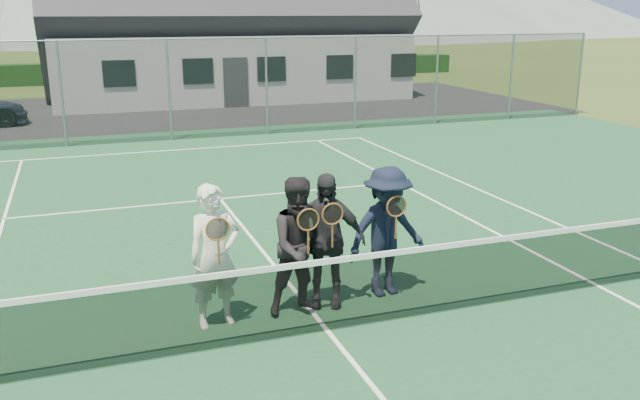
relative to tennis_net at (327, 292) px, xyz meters
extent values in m
plane|color=#354A1A|center=(0.00, 20.00, -0.54)|extent=(220.00, 220.00, 0.00)
cube|color=#1C4C2B|center=(0.00, 0.00, -0.53)|extent=(30.00, 30.00, 0.02)
cube|color=black|center=(-4.00, 20.00, -0.53)|extent=(40.00, 12.00, 0.01)
cube|color=black|center=(0.00, 32.00, 0.01)|extent=(40.00, 1.20, 1.10)
cube|color=white|center=(0.00, 11.88, -0.51)|extent=(10.97, 0.06, 0.01)
cube|color=white|center=(4.12, 0.00, -0.51)|extent=(0.06, 23.77, 0.01)
cube|color=white|center=(0.00, 6.40, -0.51)|extent=(8.23, 0.06, 0.01)
cube|color=white|center=(0.00, 0.00, -0.51)|extent=(0.06, 12.80, 0.01)
cube|color=black|center=(0.00, 0.00, -0.06)|extent=(11.60, 0.02, 0.88)
cube|color=white|center=(0.00, 0.00, 0.39)|extent=(11.60, 0.03, 0.07)
cylinder|color=slate|center=(-3.00, 13.50, 0.96)|extent=(0.07, 0.07, 3.00)
cylinder|color=slate|center=(0.00, 13.50, 0.96)|extent=(0.07, 0.07, 3.00)
cylinder|color=slate|center=(3.00, 13.50, 0.96)|extent=(0.07, 0.07, 3.00)
cylinder|color=slate|center=(6.00, 13.50, 0.96)|extent=(0.07, 0.07, 3.00)
cylinder|color=slate|center=(9.00, 13.50, 0.96)|extent=(0.07, 0.07, 3.00)
cylinder|color=slate|center=(12.00, 13.50, 0.96)|extent=(0.07, 0.07, 3.00)
cylinder|color=slate|center=(15.00, 13.50, 0.96)|extent=(0.07, 0.07, 3.00)
cube|color=black|center=(0.00, 13.50, 0.96)|extent=(30.00, 0.03, 3.00)
cylinder|color=slate|center=(0.00, 13.50, 2.46)|extent=(30.00, 0.04, 0.04)
cube|color=silver|center=(4.00, 24.00, 0.86)|extent=(15.00, 8.00, 2.80)
cube|color=#2D2D33|center=(3.50, 19.98, 0.46)|extent=(1.00, 0.06, 2.00)
cube|color=black|center=(-1.00, 19.98, 0.96)|extent=(1.20, 0.06, 1.00)
cube|color=black|center=(2.00, 19.98, 0.96)|extent=(1.20, 0.06, 1.00)
cube|color=black|center=(5.00, 19.98, 0.96)|extent=(1.20, 0.06, 1.00)
cube|color=black|center=(8.00, 19.98, 0.96)|extent=(1.20, 0.06, 1.00)
cube|color=black|center=(11.00, 19.98, 0.96)|extent=(1.20, 0.06, 1.00)
cylinder|color=#332112|center=(2.00, 33.00, 1.39)|extent=(0.22, 0.22, 3.85)
cylinder|color=#362013|center=(12.00, 33.00, 1.39)|extent=(0.22, 0.22, 3.85)
cylinder|color=#3A2715|center=(18.00, 33.00, 1.39)|extent=(0.22, 0.22, 3.85)
imported|color=silver|center=(-1.22, 0.65, 0.38)|extent=(0.71, 0.52, 1.80)
torus|color=brown|center=(-1.22, 0.38, 0.81)|extent=(0.29, 0.02, 0.29)
cylinder|color=black|center=(-1.22, 0.38, 0.81)|extent=(0.25, 0.00, 0.25)
cylinder|color=brown|center=(-1.22, 0.38, 0.53)|extent=(0.03, 0.03, 0.32)
imported|color=black|center=(-0.11, 0.65, 0.38)|extent=(0.91, 0.73, 1.80)
torus|color=brown|center=(-0.11, 0.38, 0.81)|extent=(0.29, 0.02, 0.29)
cylinder|color=black|center=(-0.11, 0.38, 0.81)|extent=(0.25, 0.00, 0.25)
cylinder|color=brown|center=(-0.11, 0.38, 0.53)|extent=(0.03, 0.03, 0.32)
imported|color=#232428|center=(0.25, 0.77, 0.38)|extent=(1.14, 0.82, 1.80)
torus|color=brown|center=(0.25, 0.50, 0.81)|extent=(0.29, 0.02, 0.29)
cylinder|color=black|center=(0.25, 0.50, 0.81)|extent=(0.25, 0.00, 0.25)
cylinder|color=brown|center=(0.25, 0.50, 0.53)|extent=(0.03, 0.03, 0.32)
imported|color=black|center=(1.16, 0.81, 0.38)|extent=(1.23, 0.80, 1.80)
torus|color=brown|center=(1.16, 0.54, 0.81)|extent=(0.29, 0.02, 0.29)
cylinder|color=black|center=(1.16, 0.54, 0.81)|extent=(0.25, 0.00, 0.25)
cylinder|color=brown|center=(1.16, 0.54, 0.53)|extent=(0.03, 0.03, 0.32)
camera|label=1|loc=(-2.64, -7.06, 3.26)|focal=38.00mm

